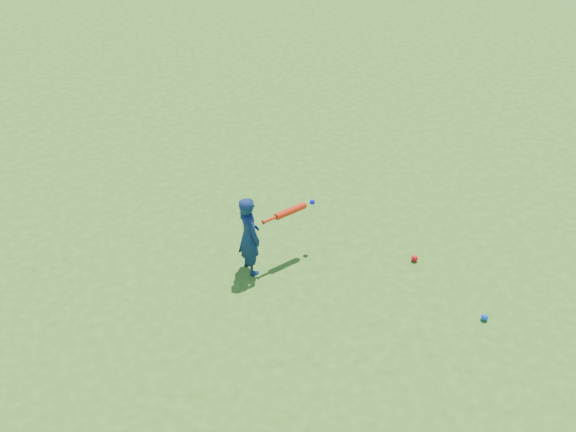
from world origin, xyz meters
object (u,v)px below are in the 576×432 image
(child, at_px, (249,235))
(bat_swing, at_px, (292,210))
(ground_ball_red, at_px, (415,258))
(ground_ball_blue, at_px, (485,317))

(child, xyz_separation_m, bat_swing, (0.50, 0.18, 0.13))
(ground_ball_red, relative_size, bat_swing, 0.12)
(ground_ball_blue, xyz_separation_m, bat_swing, (-1.67, 1.39, 0.57))
(ground_ball_red, xyz_separation_m, ground_ball_blue, (0.36, -1.00, -0.00))
(ground_ball_red, bearing_deg, bat_swing, 163.51)
(ground_ball_red, height_order, bat_swing, bat_swing)
(ground_ball_blue, distance_m, bat_swing, 2.24)
(child, bearing_deg, ground_ball_red, -115.19)
(child, height_order, ground_ball_blue, child)
(ground_ball_red, xyz_separation_m, bat_swing, (-1.31, 0.39, 0.56))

